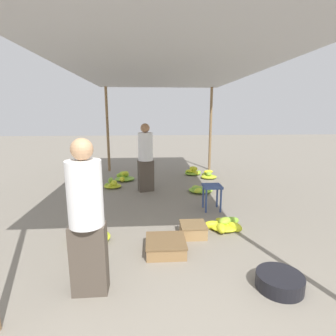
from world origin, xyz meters
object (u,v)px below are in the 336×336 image
Objects in this scene: banana_pile_right_2 at (224,225)px; shopper_walking_mid at (146,157)px; banana_pile_right_1 at (208,175)px; basin_black at (280,281)px; banana_pile_right_0 at (200,190)px; banana_pile_right_3 at (193,172)px; banana_pile_left_0 at (90,237)px; banana_pile_left_1 at (112,185)px; crate_near at (193,230)px; banana_pile_left_2 at (124,177)px; vendor_foreground at (86,217)px; stool at (212,190)px; crate_mid at (166,246)px.

banana_pile_right_2 is 2.60m from shopper_walking_mid.
shopper_walking_mid is at bearing -146.80° from banana_pile_right_1.
basin_black is 0.85× the size of banana_pile_right_0.
banana_pile_right_3 is (0.11, 1.74, 0.02)m from banana_pile_right_0.
banana_pile_left_1 is at bearing 91.49° from banana_pile_left_0.
banana_pile_right_0 is 1.39m from banana_pile_right_1.
basin_black is at bearing -60.36° from crate_near.
banana_pile_left_2 is at bearing -165.68° from banana_pile_right_3.
basin_black is 0.92× the size of banana_pile_right_3.
banana_pile_right_0 is 1.08× the size of banana_pile_right_3.
banana_pile_right_3 reaches higher than banana_pile_right_2.
vendor_foreground is 2.08m from basin_black.
banana_pile_right_1 reaches higher than banana_pile_right_0.
banana_pile_right_0 is at bearing -93.63° from banana_pile_right_3.
stool is at bearing 29.21° from banana_pile_left_0.
vendor_foreground is 1.34m from banana_pile_left_0.
banana_pile_left_1 reaches higher than banana_pile_left_0.
banana_pile_left_2 is 1.27× the size of banana_pile_right_3.
basin_black is 5.13m from banana_pile_right_3.
banana_pile_left_0 is (-0.26, 1.08, -0.74)m from vendor_foreground.
banana_pile_right_0 is 1.47m from shopper_walking_mid.
banana_pile_left_1 is 0.27× the size of shopper_walking_mid.
crate_mid is 2.89m from shopper_walking_mid.
vendor_foreground reaches higher than banana_pile_right_3.
shopper_walking_mid reaches higher than banana_pile_right_2.
shopper_walking_mid is (-1.26, 2.16, 0.74)m from banana_pile_right_2.
crate_near is at bearing -99.16° from banana_pile_right_3.
banana_pile_right_1 is (2.47, 3.54, 0.01)m from banana_pile_left_0.
banana_pile_left_1 is at bearing 142.39° from stool.
stool is 2.64m from banana_pile_left_1.
banana_pile_right_1 is at bearing 79.25° from stool.
banana_pile_left_1 is at bearing -162.15° from banana_pile_right_1.
vendor_foreground is 3.02× the size of crate_mid.
vendor_foreground is 2.85m from stool.
banana_pile_right_0 is 1.24× the size of banana_pile_right_1.
shopper_walking_mid reaches higher than banana_pile_right_0.
vendor_foreground is 1.00× the size of shopper_walking_mid.
crate_mid is at bearing -134.77° from crate_near.
banana_pile_left_1 is 3.28m from crate_mid.
banana_pile_right_1 is at bearing 74.25° from crate_near.
basin_black is at bearing -2.20° from vendor_foreground.
banana_pile_left_0 is at bearing -172.38° from banana_pile_right_2.
banana_pile_left_2 is at bearing 146.46° from banana_pile_right_0.
banana_pile_left_2 is 0.43× the size of shopper_walking_mid.
crate_mid is (0.91, -3.82, -0.00)m from banana_pile_left_2.
vendor_foreground reaches higher than banana_pile_left_0.
banana_pile_right_0 is at bearing 62.19° from vendor_foreground.
banana_pile_right_2 is at bearing 19.69° from crate_near.
stool is 0.91× the size of banana_pile_right_3.
banana_pile_right_0 is at bearing 93.18° from basin_black.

